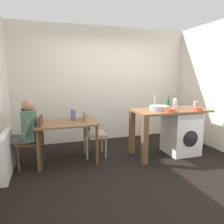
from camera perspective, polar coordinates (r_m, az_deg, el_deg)
ground_plane at (r=3.89m, az=5.19°, el=-14.31°), size 5.46×5.46×0.00m
wall_back at (r=5.20m, az=-2.16°, el=7.31°), size 4.60×0.10×2.70m
radiator at (r=3.82m, az=-26.44°, el=-10.20°), size 0.10×0.80×0.70m
dining_table at (r=4.02m, az=-12.20°, el=-3.97°), size 1.10×0.76×0.74m
chair_person_seat at (r=3.94m, az=-19.94°, el=-6.71°), size 0.44×0.44×0.90m
chair_opposite at (r=4.17m, az=-5.67°, el=-5.18°), size 0.42×0.42×0.90m
seated_person at (r=3.92m, az=-22.41°, el=-4.45°), size 0.52×0.53×1.20m
kitchen_counter at (r=4.25m, az=13.04°, el=-1.60°), size 1.50×0.68×0.92m
washing_machine at (r=4.58m, az=18.00°, el=-5.25°), size 0.60×0.61×0.86m
sink_basin at (r=4.19m, az=12.55°, el=1.08°), size 0.38×0.38×0.09m
tap at (r=4.33m, az=11.40°, el=2.68°), size 0.02×0.02×0.28m
bottle_tall_green at (r=4.38m, az=14.81°, el=2.34°), size 0.06×0.06×0.26m
bottle_squat_brown at (r=4.44m, az=16.57°, el=2.34°), size 0.08×0.08×0.26m
bottle_clear_small at (r=4.60m, az=16.37°, el=2.31°), size 0.06×0.06×0.21m
mixing_bowl at (r=4.08m, az=15.16°, el=0.56°), size 0.22×0.22×0.06m
utensil_crock at (r=4.74m, az=21.62°, el=1.94°), size 0.11×0.11×0.30m
colander at (r=4.42m, az=21.99°, el=0.86°), size 0.20×0.20×0.06m
vase at (r=4.09m, az=-10.36°, el=-0.78°), size 0.09×0.09×0.21m
scissors at (r=4.23m, az=15.70°, el=0.45°), size 0.15×0.06×0.01m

